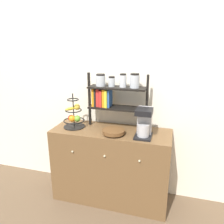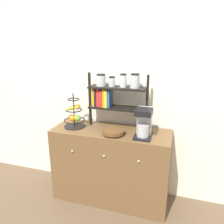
% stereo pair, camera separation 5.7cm
% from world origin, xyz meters
% --- Properties ---
extents(ground_plane, '(12.00, 12.00, 0.00)m').
position_xyz_m(ground_plane, '(0.00, 0.00, 0.00)').
color(ground_plane, brown).
extents(wall_back, '(7.00, 0.05, 2.60)m').
position_xyz_m(wall_back, '(0.00, 0.52, 1.30)').
color(wall_back, silver).
rests_on(wall_back, ground_plane).
extents(sideboard, '(1.32, 0.49, 0.87)m').
position_xyz_m(sideboard, '(0.00, 0.24, 0.43)').
color(sideboard, brown).
rests_on(sideboard, ground_plane).
extents(coffee_maker, '(0.17, 0.23, 0.30)m').
position_xyz_m(coffee_maker, '(0.37, 0.19, 1.02)').
color(coffee_maker, black).
rests_on(coffee_maker, sideboard).
extents(fruit_stand, '(0.24, 0.24, 0.39)m').
position_xyz_m(fruit_stand, '(-0.43, 0.21, 1.00)').
color(fruit_stand, black).
rests_on(fruit_stand, sideboard).
extents(wooden_bowl, '(0.24, 0.24, 0.05)m').
position_xyz_m(wooden_bowl, '(0.06, 0.14, 0.90)').
color(wooden_bowl, brown).
rests_on(wooden_bowl, sideboard).
extents(shelf_hutch, '(0.68, 0.20, 0.62)m').
position_xyz_m(shelf_hutch, '(-0.02, 0.35, 1.27)').
color(shelf_hutch, black).
rests_on(shelf_hutch, sideboard).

